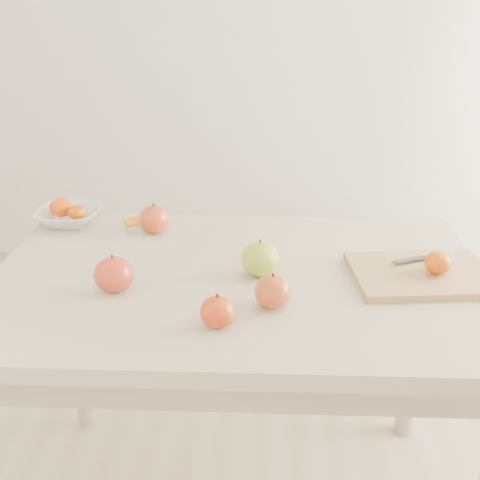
{
  "coord_description": "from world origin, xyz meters",
  "views": [
    {
      "loc": [
        0.05,
        -1.3,
        1.39
      ],
      "look_at": [
        0.0,
        0.05,
        0.82
      ],
      "focal_mm": 45.0,
      "sensor_mm": 36.0,
      "label": 1
    }
  ],
  "objects": [
    {
      "name": "table",
      "position": [
        0.0,
        0.0,
        0.65
      ],
      "size": [
        1.2,
        0.8,
        0.75
      ],
      "color": "beige",
      "rests_on": "ground"
    },
    {
      "name": "cutting_board",
      "position": [
        0.44,
        0.0,
        0.76
      ],
      "size": [
        0.35,
        0.27,
        0.02
      ],
      "primitive_type": "cube",
      "rotation": [
        0.0,
        0.0,
        0.1
      ],
      "color": "tan",
      "rests_on": "table"
    },
    {
      "name": "board_tangerine",
      "position": [
        0.47,
        -0.01,
        0.8
      ],
      "size": [
        0.06,
        0.06,
        0.05
      ],
      "primitive_type": "ellipsoid",
      "color": "#DD4A07",
      "rests_on": "cutting_board"
    },
    {
      "name": "fruit_bowl",
      "position": [
        -0.51,
        0.32,
        0.77
      ],
      "size": [
        0.18,
        0.18,
        0.05
      ],
      "primitive_type": "imported",
      "color": "white",
      "rests_on": "table"
    },
    {
      "name": "bowl_tangerine_near",
      "position": [
        -0.54,
        0.33,
        0.8
      ],
      "size": [
        0.07,
        0.07,
        0.06
      ],
      "primitive_type": "ellipsoid",
      "color": "#D03807",
      "rests_on": "fruit_bowl"
    },
    {
      "name": "bowl_tangerine_far",
      "position": [
        -0.48,
        0.3,
        0.79
      ],
      "size": [
        0.05,
        0.05,
        0.05
      ],
      "primitive_type": "ellipsoid",
      "color": "#C85D07",
      "rests_on": "fruit_bowl"
    },
    {
      "name": "orange_peel_a",
      "position": [
        -0.32,
        0.33,
        0.75
      ],
      "size": [
        0.07,
        0.07,
        0.01
      ],
      "primitive_type": "cube",
      "rotation": [
        0.21,
        0.0,
        0.49
      ],
      "color": "#CA690E",
      "rests_on": "table"
    },
    {
      "name": "orange_peel_b",
      "position": [
        -0.27,
        0.31,
        0.75
      ],
      "size": [
        0.05,
        0.04,
        0.01
      ],
      "primitive_type": "cube",
      "rotation": [
        -0.14,
        0.0,
        -0.22
      ],
      "color": "orange",
      "rests_on": "table"
    },
    {
      "name": "paring_knife",
      "position": [
        0.48,
        0.07,
        0.78
      ],
      "size": [
        0.16,
        0.08,
        0.01
      ],
      "color": "white",
      "rests_on": "cutting_board"
    },
    {
      "name": "apple_green",
      "position": [
        0.05,
        0.0,
        0.79
      ],
      "size": [
        0.09,
        0.09,
        0.08
      ],
      "primitive_type": "ellipsoid",
      "color": "olive",
      "rests_on": "table"
    },
    {
      "name": "apple_red_a",
      "position": [
        -0.25,
        0.26,
        0.79
      ],
      "size": [
        0.09,
        0.09,
        0.08
      ],
      "primitive_type": "ellipsoid",
      "color": "#A81414",
      "rests_on": "table"
    },
    {
      "name": "apple_red_e",
      "position": [
        0.08,
        -0.15,
        0.79
      ],
      "size": [
        0.08,
        0.08,
        0.07
      ],
      "primitive_type": "ellipsoid",
      "color": "#9F1B0F",
      "rests_on": "table"
    },
    {
      "name": "apple_red_c",
      "position": [
        -0.03,
        -0.24,
        0.78
      ],
      "size": [
        0.07,
        0.07,
        0.07
      ],
      "primitive_type": "ellipsoid",
      "color": "#970D06",
      "rests_on": "table"
    },
    {
      "name": "apple_red_b",
      "position": [
        -0.28,
        -0.09,
        0.79
      ],
      "size": [
        0.09,
        0.09,
        0.08
      ],
      "primitive_type": "ellipsoid",
      "color": "#960D0C",
      "rests_on": "table"
    }
  ]
}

